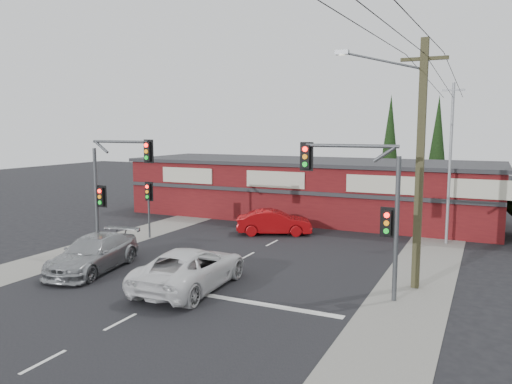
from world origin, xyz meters
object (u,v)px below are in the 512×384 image
at_px(red_sedan, 274,222).
at_px(shop_building, 309,188).
at_px(utility_pole, 417,156).
at_px(white_suv, 191,268).
at_px(silver_suv, 93,254).

xyz_separation_m(red_sedan, shop_building, (-0.15, 6.89, 1.38)).
relative_size(red_sedan, utility_pole, 0.46).
bearing_deg(white_suv, shop_building, -88.85).
relative_size(white_suv, utility_pole, 0.60).
height_order(silver_suv, shop_building, shop_building).
relative_size(red_sedan, shop_building, 0.17).
height_order(white_suv, red_sedan, white_suv).
xyz_separation_m(shop_building, utility_pole, (9.36, -14.00, 3.26)).
xyz_separation_m(white_suv, red_sedan, (-1.01, 11.04, -0.07)).
distance_m(silver_suv, red_sedan, 11.69).
height_order(silver_suv, red_sedan, silver_suv).
height_order(red_sedan, shop_building, shop_building).
bearing_deg(shop_building, red_sedan, -88.73).
relative_size(silver_suv, shop_building, 0.20).
relative_size(white_suv, shop_building, 0.22).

